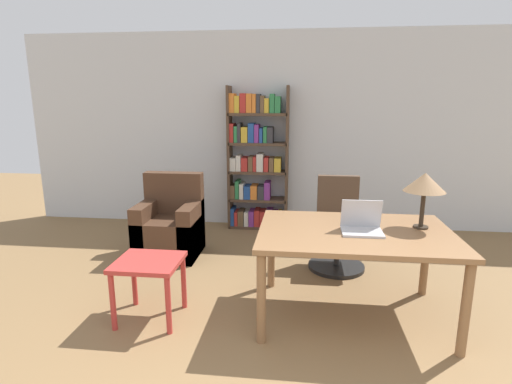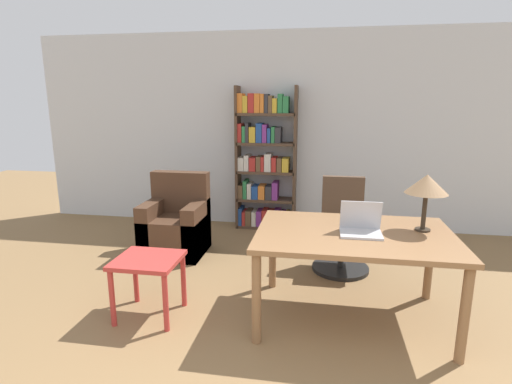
# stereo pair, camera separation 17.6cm
# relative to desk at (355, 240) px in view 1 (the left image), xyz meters

# --- Properties ---
(wall_back) EXTENTS (8.00, 0.06, 2.70)m
(wall_back) POSITION_rel_desk_xyz_m (-0.42, 2.50, 0.68)
(wall_back) COLOR silver
(wall_back) RESTS_ON ground_plane
(desk) EXTENTS (1.55, 1.06, 0.75)m
(desk) POSITION_rel_desk_xyz_m (0.00, 0.00, 0.00)
(desk) COLOR olive
(desk) RESTS_ON ground_plane
(laptop) EXTENTS (0.32, 0.25, 0.25)m
(laptop) POSITION_rel_desk_xyz_m (0.04, -0.03, 0.14)
(laptop) COLOR #B2B2B7
(laptop) RESTS_ON desk
(table_lamp) EXTENTS (0.33, 0.33, 0.46)m
(table_lamp) POSITION_rel_desk_xyz_m (0.54, 0.13, 0.46)
(table_lamp) COLOR #2D2319
(table_lamp) RESTS_ON desk
(office_chair) EXTENTS (0.60, 0.60, 0.99)m
(office_chair) POSITION_rel_desk_xyz_m (-0.04, 1.04, -0.26)
(office_chair) COLOR black
(office_chair) RESTS_ON ground_plane
(side_table_blue) EXTENTS (0.52, 0.48, 0.51)m
(side_table_blue) POSITION_rel_desk_xyz_m (-1.66, -0.23, -0.25)
(side_table_blue) COLOR #B2332D
(side_table_blue) RESTS_ON ground_plane
(armchair) EXTENTS (0.70, 0.64, 0.94)m
(armchair) POSITION_rel_desk_xyz_m (-1.96, 1.18, -0.35)
(armchair) COLOR #472D1E
(armchair) RESTS_ON ground_plane
(bookshelf) EXTENTS (0.83, 0.28, 1.97)m
(bookshelf) POSITION_rel_desk_xyz_m (-1.08, 2.31, 0.27)
(bookshelf) COLOR #4C3828
(bookshelf) RESTS_ON ground_plane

